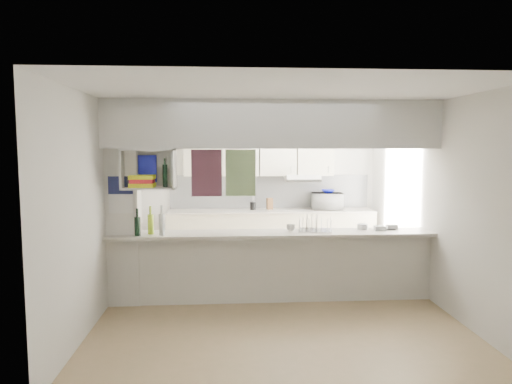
{
  "coord_description": "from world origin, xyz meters",
  "views": [
    {
      "loc": [
        -0.6,
        -5.82,
        2.01
      ],
      "look_at": [
        -0.18,
        0.5,
        1.4
      ],
      "focal_mm": 32.0,
      "sensor_mm": 36.0,
      "label": 1
    }
  ],
  "objects": [
    {
      "name": "floor",
      "position": [
        0.0,
        0.0,
        0.0
      ],
      "size": [
        4.8,
        4.8,
        0.0
      ],
      "primitive_type": "plane",
      "color": "tan",
      "rests_on": "ground"
    },
    {
      "name": "ceiling",
      "position": [
        0.0,
        0.0,
        2.6
      ],
      "size": [
        4.8,
        4.8,
        0.0
      ],
      "primitive_type": "plane",
      "color": "white",
      "rests_on": "wall_back"
    },
    {
      "name": "wall_back",
      "position": [
        0.0,
        2.4,
        1.3
      ],
      "size": [
        4.2,
        0.0,
        4.2
      ],
      "primitive_type": "plane",
      "rotation": [
        1.57,
        0.0,
        0.0
      ],
      "color": "silver",
      "rests_on": "floor"
    },
    {
      "name": "wall_left",
      "position": [
        -2.1,
        0.0,
        1.3
      ],
      "size": [
        0.0,
        4.8,
        4.8
      ],
      "primitive_type": "plane",
      "rotation": [
        1.57,
        0.0,
        1.57
      ],
      "color": "silver",
      "rests_on": "floor"
    },
    {
      "name": "wall_right",
      "position": [
        2.1,
        0.0,
        1.3
      ],
      "size": [
        0.0,
        4.8,
        4.8
      ],
      "primitive_type": "plane",
      "rotation": [
        1.57,
        0.0,
        -1.57
      ],
      "color": "silver",
      "rests_on": "floor"
    },
    {
      "name": "servery_partition",
      "position": [
        -0.17,
        0.0,
        1.66
      ],
      "size": [
        4.2,
        0.5,
        2.6
      ],
      "color": "silver",
      "rests_on": "floor"
    },
    {
      "name": "cubby_shelf",
      "position": [
        -1.57,
        -0.06,
        1.71
      ],
      "size": [
        0.65,
        0.35,
        0.5
      ],
      "color": "white",
      "rests_on": "bulkhead"
    },
    {
      "name": "kitchen_run",
      "position": [
        0.16,
        2.14,
        0.83
      ],
      "size": [
        3.6,
        0.63,
        2.24
      ],
      "color": "silver",
      "rests_on": "floor"
    },
    {
      "name": "microwave",
      "position": [
        1.2,
        2.12,
        1.07
      ],
      "size": [
        0.56,
        0.41,
        0.29
      ],
      "primitive_type": "imported",
      "rotation": [
        0.0,
        0.0,
        3.05
      ],
      "color": "white",
      "rests_on": "bench_top"
    },
    {
      "name": "bowl",
      "position": [
        1.22,
        2.15,
        1.24
      ],
      "size": [
        0.23,
        0.23,
        0.06
      ],
      "primitive_type": "imported",
      "color": "#0D1396",
      "rests_on": "microwave"
    },
    {
      "name": "dish_rack",
      "position": [
        0.57,
        0.05,
        1.01
      ],
      "size": [
        0.48,
        0.4,
        0.23
      ],
      "rotation": [
        0.0,
        0.0,
        -0.19
      ],
      "color": "silver",
      "rests_on": "breakfast_bar"
    },
    {
      "name": "cup",
      "position": [
        0.24,
        -0.02,
        0.98
      ],
      "size": [
        0.13,
        0.13,
        0.09
      ],
      "primitive_type": "imported",
      "rotation": [
        0.0,
        0.0,
        0.18
      ],
      "color": "white",
      "rests_on": "dish_rack"
    },
    {
      "name": "wine_bottles",
      "position": [
        -1.54,
        -0.09,
        1.06
      ],
      "size": [
        0.38,
        0.16,
        0.38
      ],
      "color": "black",
      "rests_on": "breakfast_bar"
    },
    {
      "name": "plastic_tubs",
      "position": [
        1.41,
        0.1,
        0.95
      ],
      "size": [
        0.55,
        0.22,
        0.07
      ],
      "color": "silver",
      "rests_on": "breakfast_bar"
    },
    {
      "name": "utensil_jar",
      "position": [
        -0.12,
        2.15,
        0.99
      ],
      "size": [
        0.1,
        0.1,
        0.14
      ],
      "primitive_type": "cylinder",
      "color": "black",
      "rests_on": "bench_top"
    },
    {
      "name": "knife_block",
      "position": [
        0.18,
        2.18,
        1.02
      ],
      "size": [
        0.12,
        0.1,
        0.2
      ],
      "primitive_type": "cube",
      "rotation": [
        0.0,
        0.0,
        0.24
      ],
      "color": "#52341C",
      "rests_on": "bench_top"
    }
  ]
}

